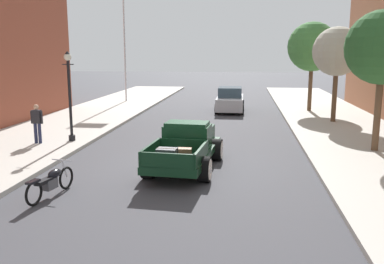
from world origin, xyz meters
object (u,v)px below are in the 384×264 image
object	(u,v)px
pedestrian_sidewalk_left	(37,121)
flagpole	(127,28)
motorcycle_parked	(51,182)
street_lamp_near	(69,89)
street_tree_nearest	(383,48)
hotrod_truck_dark_green	(187,146)
street_tree_second	(337,52)
car_background_silver	(230,100)
street_tree_third	(312,47)

from	to	relation	value
pedestrian_sidewalk_left	flagpole	bearing A→B (deg)	91.42
motorcycle_parked	street_lamp_near	distance (m)	7.22
flagpole	street_tree_nearest	world-z (taller)	flagpole
street_lamp_near	pedestrian_sidewalk_left	bearing A→B (deg)	-149.81
hotrod_truck_dark_green	flagpole	distance (m)	20.03
pedestrian_sidewalk_left	street_tree_nearest	xyz separation A→B (m)	(13.77, 0.41, 3.02)
street_tree_second	car_background_silver	bearing A→B (deg)	143.66
street_lamp_near	street_tree_third	size ratio (longest dim) A/B	0.67
car_background_silver	street_tree_second	bearing A→B (deg)	-36.34
car_background_silver	flagpole	distance (m)	10.32
car_background_silver	street_tree_second	world-z (taller)	street_tree_second
street_tree_second	street_tree_third	size ratio (longest dim) A/B	0.90
hotrod_truck_dark_green	street_tree_third	world-z (taller)	street_tree_third
car_background_silver	street_tree_nearest	bearing A→B (deg)	-61.72
hotrod_truck_dark_green	street_lamp_near	world-z (taller)	street_lamp_near
street_tree_third	hotrod_truck_dark_green	bearing A→B (deg)	-113.81
hotrod_truck_dark_green	street_lamp_near	size ratio (longest dim) A/B	1.31
street_tree_third	flagpole	bearing A→B (deg)	163.46
street_lamp_near	street_tree_nearest	world-z (taller)	street_tree_nearest
street_lamp_near	car_background_silver	bearing A→B (deg)	59.42
pedestrian_sidewalk_left	street_tree_second	distance (m)	15.71
pedestrian_sidewalk_left	street_lamp_near	bearing A→B (deg)	30.19
motorcycle_parked	car_background_silver	size ratio (longest dim) A/B	0.49
hotrod_truck_dark_green	flagpole	bearing A→B (deg)	111.38
motorcycle_parked	street_tree_third	xyz separation A→B (m)	(9.54, 17.65, 3.83)
street_tree_third	motorcycle_parked	bearing A→B (deg)	-118.38
street_tree_nearest	street_tree_second	bearing A→B (deg)	91.70
motorcycle_parked	street_tree_second	bearing A→B (deg)	52.50
hotrod_truck_dark_green	car_background_silver	xyz separation A→B (m)	(1.02, 14.06, 0.01)
motorcycle_parked	pedestrian_sidewalk_left	xyz separation A→B (m)	(-3.37, 5.91, 0.64)
pedestrian_sidewalk_left	street_tree_nearest	size ratio (longest dim) A/B	0.31
car_background_silver	street_tree_second	distance (m)	7.95
street_tree_third	pedestrian_sidewalk_left	bearing A→B (deg)	-137.69
flagpole	street_tree_third	bearing A→B (deg)	-16.54
street_tree_nearest	street_tree_third	bearing A→B (deg)	94.37
hotrod_truck_dark_green	car_background_silver	distance (m)	14.09
hotrod_truck_dark_green	pedestrian_sidewalk_left	distance (m)	7.09
hotrod_truck_dark_green	street_tree_second	bearing A→B (deg)	54.76
flagpole	street_lamp_near	bearing A→B (deg)	-83.95
car_background_silver	street_tree_second	xyz separation A→B (m)	(5.86, -4.31, 3.19)
flagpole	street_tree_second	size ratio (longest dim) A/B	1.78
car_background_silver	street_tree_third	distance (m)	6.27
car_background_silver	street_lamp_near	world-z (taller)	street_lamp_near
car_background_silver	street_tree_nearest	distance (m)	13.24
motorcycle_parked	street_tree_nearest	world-z (taller)	street_tree_nearest
car_background_silver	hotrod_truck_dark_green	bearing A→B (deg)	-94.15
hotrod_truck_dark_green	street_tree_nearest	bearing A→B (deg)	21.36
car_background_silver	pedestrian_sidewalk_left	distance (m)	14.01
street_tree_nearest	street_tree_third	world-z (taller)	street_tree_third
car_background_silver	street_tree_third	world-z (taller)	street_tree_third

